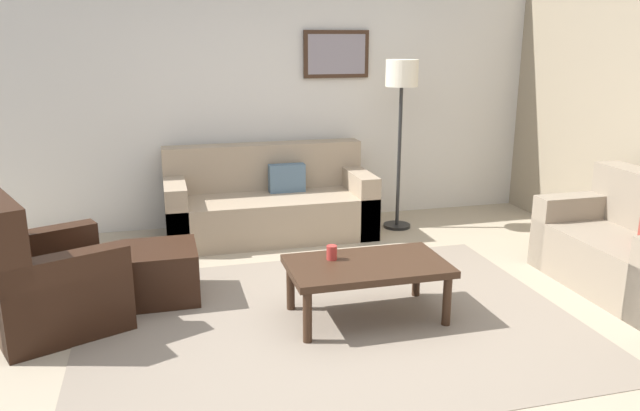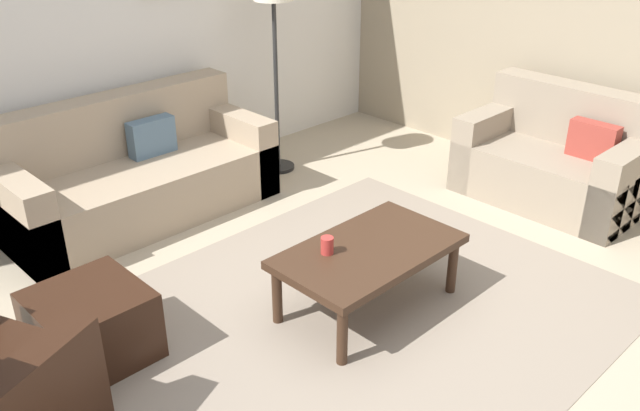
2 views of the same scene
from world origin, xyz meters
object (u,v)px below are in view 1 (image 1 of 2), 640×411
(couch_main, at_px, (268,205))
(coffee_table, at_px, (367,270))
(cup, at_px, (332,253))
(framed_artwork, at_px, (336,54))
(armchair_leather, at_px, (42,286))
(lamp_standing, at_px, (401,91))
(couch_loveseat, at_px, (636,251))
(ottoman, at_px, (160,273))

(couch_main, distance_m, coffee_table, 2.13)
(couch_main, relative_size, coffee_table, 1.83)
(cup, distance_m, framed_artwork, 2.80)
(armchair_leather, xyz_separation_m, lamp_standing, (3.17, 1.57, 1.10))
(couch_loveseat, distance_m, armchair_leather, 4.39)
(couch_main, xyz_separation_m, coffee_table, (0.32, -2.10, 0.06))
(armchair_leather, height_order, lamp_standing, lamp_standing)
(couch_loveseat, height_order, coffee_table, couch_loveseat)
(ottoman, bearing_deg, couch_main, 52.15)
(couch_loveseat, xyz_separation_m, lamp_standing, (-1.20, 1.99, 1.10))
(framed_artwork, bearing_deg, coffee_table, -101.14)
(couch_loveseat, relative_size, lamp_standing, 0.80)
(couch_loveseat, xyz_separation_m, coffee_table, (-2.21, 0.02, 0.05))
(coffee_table, height_order, lamp_standing, lamp_standing)
(armchair_leather, height_order, framed_artwork, framed_artwork)
(couch_loveseat, relative_size, cup, 13.39)
(couch_main, bearing_deg, cup, -87.01)
(coffee_table, bearing_deg, cup, 150.54)
(ottoman, bearing_deg, framed_artwork, 43.34)
(armchair_leather, bearing_deg, couch_main, 42.91)
(couch_main, bearing_deg, ottoman, -127.85)
(ottoman, bearing_deg, armchair_leather, -157.01)
(couch_loveseat, distance_m, coffee_table, 2.21)
(ottoman, bearing_deg, coffee_table, -27.12)
(cup, relative_size, lamp_standing, 0.06)
(armchair_leather, bearing_deg, cup, -7.91)
(ottoman, bearing_deg, cup, -26.68)
(couch_main, height_order, armchair_leather, armchair_leather)
(armchair_leather, height_order, cup, armchair_leather)
(armchair_leather, height_order, coffee_table, armchair_leather)
(armchair_leather, xyz_separation_m, coffee_table, (2.16, -0.39, 0.05))
(ottoman, xyz_separation_m, coffee_table, (1.40, -0.72, 0.16))
(coffee_table, relative_size, framed_artwork, 1.59)
(armchair_leather, relative_size, cup, 10.32)
(couch_loveseat, bearing_deg, ottoman, 168.44)
(couch_loveseat, bearing_deg, cup, 176.58)
(armchair_leather, xyz_separation_m, ottoman, (0.76, 0.32, -0.11))
(cup, height_order, lamp_standing, lamp_standing)
(coffee_table, bearing_deg, lamp_standing, 62.84)
(armchair_leather, xyz_separation_m, framed_artwork, (2.66, 2.11, 1.44))
(couch_loveseat, bearing_deg, lamp_standing, 121.17)
(couch_loveseat, xyz_separation_m, ottoman, (-3.61, 0.74, -0.10))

